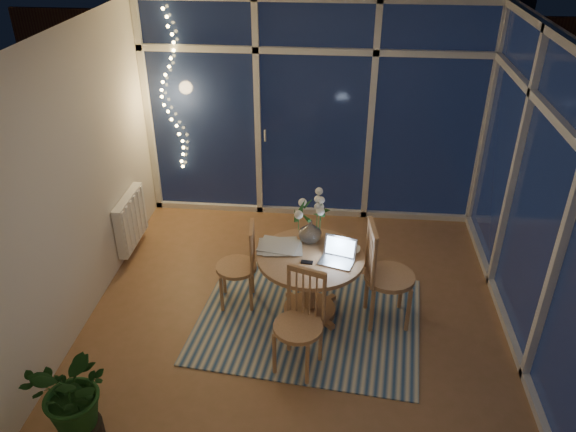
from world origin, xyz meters
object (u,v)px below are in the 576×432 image
Objects in this scene: dining_table at (310,285)px; laptop at (337,252)px; flower_vase at (310,232)px; chair_left at (236,265)px; potted_plant at (77,403)px; chair_right at (390,275)px; chair_front at (298,325)px.

dining_table is 3.30× the size of laptop.
flower_vase is (-0.25, 0.32, -0.00)m from laptop.
potted_plant is at bearing -32.64° from chair_left.
flower_vase is (-0.74, 0.26, 0.25)m from chair_right.
chair_front reaches higher than potted_plant.
chair_right is 2.77m from potted_plant.
chair_right is 0.83m from flower_vase.
flower_vase is at bearing 106.81° from chair_front.
flower_vase is at bearing 49.93° from potted_plant.
chair_right is at bearing 78.96° from chair_left.
chair_right reaches higher than flower_vase.
chair_right is 3.53× the size of laptop.
chair_right is at bearing 34.48° from potted_plant.
dining_table is at bearing 45.55° from potted_plant.
chair_right reaches higher than dining_table.
dining_table is 0.75m from chair_right.
chair_right is (0.72, -0.02, 0.19)m from dining_table.
chair_front is (-0.06, -0.72, 0.13)m from dining_table.
chair_right reaches higher than chair_left.
chair_right is 1.12× the size of chair_front.
dining_table is 0.73m from chair_front.
laptop is at bearing 84.31° from chair_front.
laptop is 2.38m from potted_plant.
chair_front is 3.14× the size of laptop.
flower_vase is (0.69, 0.14, 0.33)m from chair_left.
potted_plant is (-2.28, -1.57, -0.14)m from chair_right.
chair_left is at bearing 147.59° from chair_front.
laptop is at bearing 90.33° from chair_right.
chair_left reaches higher than flower_vase.
chair_right is 0.55m from laptop.
potted_plant reaches higher than dining_table.
flower_vase is at bearing 95.23° from chair_left.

